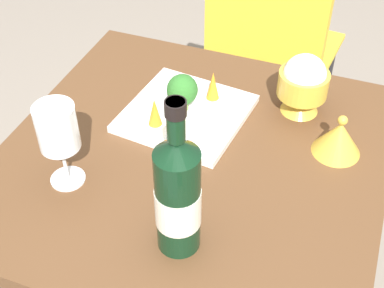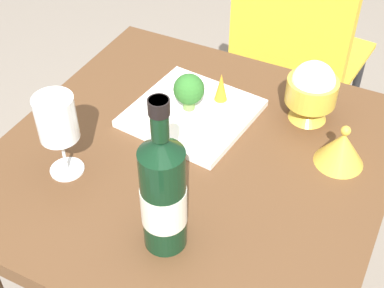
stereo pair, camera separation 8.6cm
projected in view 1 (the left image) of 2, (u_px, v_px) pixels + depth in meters
dining_table at (192, 190)px, 1.19m from camera, size 0.78×0.78×0.74m
chair_near_window at (269, 42)px, 1.85m from camera, size 0.44×0.44×0.85m
wine_bottle at (178, 195)px, 0.87m from camera, size 0.08×0.08×0.31m
wine_glass at (57, 129)px, 0.98m from camera, size 0.08×0.08×0.18m
rice_bowl at (303, 83)px, 1.18m from camera, size 0.11×0.11×0.14m
rice_bowl_lid at (339, 138)px, 1.10m from camera, size 0.10×0.10×0.09m
serving_plate at (186, 113)px, 1.20m from camera, size 0.28×0.28×0.02m
broccoli_floret at (182, 90)px, 1.17m from camera, size 0.07×0.07×0.09m
carrot_garnish_left at (213, 85)px, 1.21m from camera, size 0.03×0.03×0.07m
carrot_garnish_right at (155, 112)px, 1.14m from camera, size 0.03×0.03×0.07m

